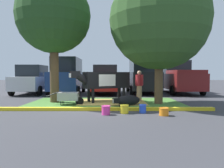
% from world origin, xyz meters
% --- Properties ---
extents(ground_plane, '(80.00, 80.00, 0.00)m').
position_xyz_m(ground_plane, '(0.00, 0.00, 0.00)').
color(ground_plane, '#38383D').
extents(grass_island, '(7.30, 4.11, 0.02)m').
position_xyz_m(grass_island, '(0.57, 1.61, 0.01)').
color(grass_island, '#477A33').
rests_on(grass_island, ground).
extents(curb_yellow, '(8.50, 0.24, 0.12)m').
position_xyz_m(curb_yellow, '(0.57, -0.59, 0.06)').
color(curb_yellow, yellow).
rests_on(curb_yellow, ground).
extents(hay_bedding, '(3.21, 2.42, 0.04)m').
position_xyz_m(hay_bedding, '(0.92, 1.70, 0.03)').
color(hay_bedding, tan).
rests_on(hay_bedding, ground).
extents(shade_tree_left, '(3.60, 3.60, 6.02)m').
position_xyz_m(shade_tree_left, '(-1.94, 1.78, 4.18)').
color(shade_tree_left, '#4C3823').
rests_on(shade_tree_left, ground).
extents(shade_tree_right, '(4.62, 4.62, 6.22)m').
position_xyz_m(shade_tree_right, '(3.09, 1.25, 3.90)').
color(shade_tree_right, brown).
rests_on(shade_tree_right, ground).
extents(cow_holstein, '(2.89, 1.90, 1.54)m').
position_xyz_m(cow_holstein, '(0.54, 1.85, 1.09)').
color(cow_holstein, black).
rests_on(cow_holstein, ground).
extents(calf_lying, '(1.32, 0.87, 0.48)m').
position_xyz_m(calf_lying, '(1.60, 0.59, 0.24)').
color(calf_lying, black).
rests_on(calf_lying, ground).
extents(person_handler, '(0.36, 0.44, 1.57)m').
position_xyz_m(person_handler, '(2.28, 2.08, 0.84)').
color(person_handler, '#9E7F5B').
rests_on(person_handler, ground).
extents(wheelbarrow, '(1.60, 0.62, 0.63)m').
position_xyz_m(wheelbarrow, '(-1.04, 0.82, 0.39)').
color(wheelbarrow, gray).
rests_on(wheelbarrow, ground).
extents(bucket_pink, '(0.32, 0.32, 0.31)m').
position_xyz_m(bucket_pink, '(0.69, -1.46, 0.16)').
color(bucket_pink, '#EA3893').
rests_on(bucket_pink, ground).
extents(bucket_yellow, '(0.32, 0.32, 0.31)m').
position_xyz_m(bucket_yellow, '(1.34, -1.19, 0.16)').
color(bucket_yellow, yellow).
rests_on(bucket_yellow, ground).
extents(bucket_blue, '(0.27, 0.27, 0.31)m').
position_xyz_m(bucket_blue, '(2.01, -1.13, 0.16)').
color(bucket_blue, blue).
rests_on(bucket_blue, ground).
extents(bucket_orange, '(0.34, 0.34, 0.27)m').
position_xyz_m(bucket_orange, '(2.66, -1.62, 0.14)').
color(bucket_orange, orange).
rests_on(bucket_orange, ground).
extents(sedan_silver, '(2.06, 4.42, 2.02)m').
position_xyz_m(sedan_silver, '(-4.71, 6.48, 0.98)').
color(sedan_silver, silver).
rests_on(sedan_silver, ground).
extents(suv_dark_grey, '(2.16, 4.62, 2.52)m').
position_xyz_m(suv_dark_grey, '(-2.25, 6.48, 1.27)').
color(suv_dark_grey, navy).
rests_on(suv_dark_grey, ground).
extents(sedan_red, '(2.06, 4.42, 2.02)m').
position_xyz_m(sedan_red, '(0.42, 6.52, 0.98)').
color(sedan_red, red).
rests_on(sedan_red, ground).
extents(suv_black, '(2.16, 4.62, 2.52)m').
position_xyz_m(suv_black, '(3.13, 6.83, 1.27)').
color(suv_black, black).
rests_on(suv_black, ground).
extents(pickup_truck_maroon, '(2.27, 5.42, 2.42)m').
position_xyz_m(pickup_truck_maroon, '(5.81, 7.04, 1.11)').
color(pickup_truck_maroon, maroon).
rests_on(pickup_truck_maroon, ground).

